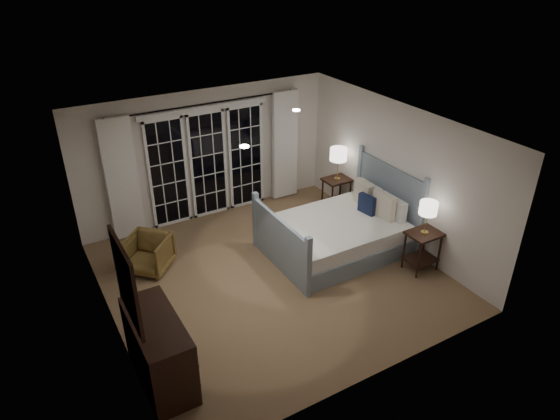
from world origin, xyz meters
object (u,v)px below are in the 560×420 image
lamp_left (428,209)px  dresser (159,350)px  nightstand_left (423,245)px  armchair (148,254)px  nightstand_right (336,189)px  bed (339,232)px  lamp_right (339,155)px

lamp_left → dresser: lamp_left is taller
dresser → nightstand_left: bearing=1.9°
armchair → nightstand_right: bearing=46.7°
bed → dresser: bed is taller
nightstand_left → nightstand_right: bearing=89.6°
nightstand_left → lamp_right: size_ratio=1.08×
nightstand_right → armchair: (-3.90, -0.19, -0.14)m
lamp_right → nightstand_right: bearing=90.0°
nightstand_left → lamp_left: (0.00, 0.00, 0.67)m
lamp_left → lamp_right: lamp_right is taller
nightstand_left → armchair: size_ratio=1.02×
nightstand_left → nightstand_right: nightstand_left is taller
nightstand_left → nightstand_right: 2.41m
nightstand_right → armchair: bearing=-177.3°
armchair → dresser: bearing=-59.6°
bed → dresser: bearing=-160.2°
nightstand_right → lamp_left: (-0.02, -2.41, 0.68)m
bed → armchair: (-3.07, 1.06, -0.03)m
lamp_right → dresser: lamp_right is taller
lamp_right → armchair: lamp_right is taller
lamp_left → armchair: bearing=150.2°
nightstand_right → lamp_right: lamp_right is taller
armchair → dresser: dresser is taller
lamp_left → dresser: (-4.46, -0.15, -0.68)m
bed → lamp_right: bearing=56.3°
nightstand_right → lamp_right: size_ratio=1.06×
bed → lamp_left: bed is taller
nightstand_right → lamp_left: 2.50m
lamp_left → armchair: (-3.89, 2.22, -0.82)m
dresser → nightstand_right: bearing=29.8°
bed → dresser: (-3.64, -1.31, 0.12)m
bed → lamp_right: size_ratio=3.62×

